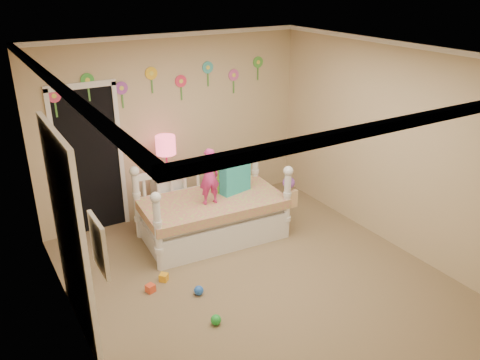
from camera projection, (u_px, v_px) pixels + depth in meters
floor at (259, 281)px, 5.71m from camera, size 4.00×4.50×0.01m
ceiling at (263, 55)px, 4.69m from camera, size 4.00×4.50×0.01m
back_wall at (175, 127)px, 6.98m from camera, size 4.00×0.01×2.60m
left_wall at (69, 225)px, 4.26m from camera, size 0.01×4.50×2.60m
right_wall at (394, 147)px, 6.15m from camera, size 0.01×4.50×2.60m
crown_molding at (263, 58)px, 4.70m from camera, size 4.00×4.50×0.06m
daybed at (212, 203)px, 6.49m from camera, size 1.96×1.15×1.03m
pillow_turquoise at (235, 177)px, 6.58m from camera, size 0.45×0.23×0.43m
pillow_lime at (229, 175)px, 6.68m from camera, size 0.42×0.16×0.40m
child at (209, 176)px, 6.19m from camera, size 0.29×0.21×0.75m
nightstand at (169, 199)px, 6.97m from camera, size 0.42×0.32×0.69m
table_lamp at (166, 150)px, 6.68m from camera, size 0.27×0.27×0.60m
closet_doorway at (90, 160)px, 6.48m from camera, size 0.90×0.04×2.07m
flower_decals at (167, 83)px, 6.67m from camera, size 3.40×0.02×0.50m
mirror_closet at (70, 235)px, 4.61m from camera, size 0.07×1.30×2.10m
wall_picture at (99, 245)px, 3.46m from camera, size 0.05×0.34×0.42m
hanging_bag at (289, 194)px, 6.48m from camera, size 0.20×0.16×0.36m
toy_scatter at (194, 297)px, 5.35m from camera, size 1.13×1.47×0.11m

